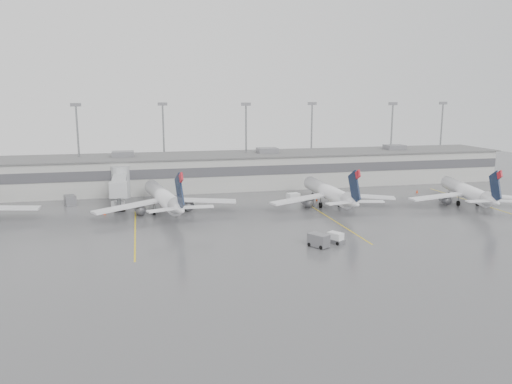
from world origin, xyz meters
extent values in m
plane|color=#555557|center=(0.00, 0.00, 0.00)|extent=(260.00, 260.00, 0.00)
cube|color=#A9A9A4|center=(0.00, 58.00, 4.00)|extent=(150.00, 16.00, 8.00)
cube|color=#47474C|center=(0.00, 49.95, 5.00)|extent=(150.00, 0.15, 2.20)
cube|color=#606060|center=(0.00, 58.00, 8.05)|extent=(152.00, 17.00, 0.30)
cube|color=slate|center=(50.00, 58.00, 8.80)|extent=(5.00, 4.00, 1.30)
cylinder|color=gray|center=(-30.00, 60.00, 10.00)|extent=(0.44, 0.44, 20.00)
cube|color=slate|center=(-30.00, 60.00, 20.20)|extent=(2.40, 0.50, 0.80)
cylinder|color=gray|center=(-10.00, 67.50, 10.00)|extent=(0.44, 0.44, 20.00)
cube|color=slate|center=(-10.00, 67.50, 20.20)|extent=(2.40, 0.50, 0.80)
cylinder|color=gray|center=(10.00, 60.00, 10.00)|extent=(0.44, 0.44, 20.00)
cube|color=slate|center=(10.00, 60.00, 20.20)|extent=(2.40, 0.50, 0.80)
cylinder|color=gray|center=(30.00, 67.50, 10.00)|extent=(0.44, 0.44, 20.00)
cube|color=slate|center=(30.00, 67.50, 20.20)|extent=(2.40, 0.50, 0.80)
cylinder|color=gray|center=(50.00, 60.00, 10.00)|extent=(0.44, 0.44, 20.00)
cube|color=slate|center=(50.00, 60.00, 20.20)|extent=(2.40, 0.50, 0.80)
cylinder|color=gray|center=(70.00, 67.50, 10.00)|extent=(0.44, 0.44, 20.00)
cube|color=slate|center=(70.00, 67.50, 20.20)|extent=(2.40, 0.50, 0.80)
cylinder|color=#ACAFB2|center=(-20.50, 50.00, 3.50)|extent=(4.00, 4.00, 7.00)
cube|color=#ACAFB2|center=(-20.50, 43.50, 4.30)|extent=(2.80, 13.00, 2.60)
cube|color=#ACAFB2|center=(-20.50, 36.00, 4.30)|extent=(3.40, 2.40, 3.00)
cylinder|color=gray|center=(-20.50, 36.00, 1.40)|extent=(0.70, 0.70, 2.80)
cube|color=black|center=(-20.50, 36.00, 0.35)|extent=(2.20, 1.20, 0.70)
cube|color=yellow|center=(-17.50, 24.00, 0.01)|extent=(0.25, 40.00, 0.01)
cube|color=yellow|center=(17.50, 24.00, 0.01)|extent=(0.25, 40.00, 0.01)
cube|color=yellow|center=(52.50, 24.00, 0.01)|extent=(0.25, 40.00, 0.01)
cube|color=white|center=(-41.09, 33.75, 2.24)|extent=(13.34, 3.22, 0.36)
cylinder|color=white|center=(-12.20, 33.82, 3.03)|extent=(6.53, 22.42, 3.03)
cone|color=white|center=(-14.20, 46.19, 3.03)|extent=(3.44, 3.27, 3.03)
cone|color=white|center=(-10.07, 20.56, 3.43)|extent=(3.79, 5.47, 3.03)
cube|color=white|center=(-18.73, 29.91, 2.22)|extent=(12.88, 8.33, 0.35)
cube|color=white|center=(-4.78, 32.16, 2.22)|extent=(13.38, 4.61, 0.35)
cube|color=black|center=(-9.99, 20.07, 6.36)|extent=(1.20, 5.66, 6.61)
cube|color=#B00D1A|center=(-9.78, 18.77, 8.99)|extent=(0.62, 2.07, 1.92)
cylinder|color=black|center=(-13.65, 42.80, 0.45)|extent=(0.49, 0.95, 0.91)
cylinder|color=black|center=(-13.98, 31.49, 0.56)|extent=(0.63, 1.17, 1.11)
cylinder|color=black|center=(-9.79, 32.17, 0.56)|extent=(0.63, 1.17, 1.11)
cylinder|color=white|center=(20.95, 32.00, 2.91)|extent=(3.06, 21.36, 2.91)
cone|color=white|center=(21.03, 44.03, 2.91)|extent=(2.93, 2.74, 2.91)
cone|color=white|center=(20.86, 19.10, 3.30)|extent=(2.94, 4.87, 2.91)
cube|color=white|center=(14.14, 29.33, 2.13)|extent=(12.78, 6.22, 0.34)
cube|color=white|center=(27.72, 29.24, 2.13)|extent=(12.76, 6.37, 0.34)
cube|color=black|center=(20.86, 18.61, 6.11)|extent=(0.33, 5.46, 6.35)
cube|color=#B00D1A|center=(20.85, 17.35, 8.63)|extent=(0.30, 1.96, 1.84)
cylinder|color=black|center=(21.01, 40.73, 0.44)|extent=(0.35, 0.88, 0.87)
cylinder|color=black|center=(18.90, 30.07, 0.53)|extent=(0.44, 1.07, 1.07)
cylinder|color=black|center=(22.97, 30.05, 0.53)|extent=(0.44, 1.07, 1.07)
cylinder|color=white|center=(49.46, 26.70, 2.82)|extent=(7.63, 20.74, 2.82)
cone|color=white|center=(52.22, 38.01, 2.82)|extent=(3.36, 3.22, 2.82)
cone|color=white|center=(46.50, 14.57, 3.19)|extent=(3.85, 5.23, 2.82)
cube|color=white|center=(42.45, 25.70, 2.07)|extent=(12.35, 3.35, 0.33)
cube|color=white|center=(55.22, 22.59, 2.07)|extent=(11.67, 8.49, 0.33)
cube|color=black|center=(46.39, 14.11, 5.92)|extent=(1.53, 5.20, 6.14)
cube|color=#B00D1A|center=(46.10, 12.93, 8.36)|extent=(0.72, 1.91, 1.78)
cylinder|color=black|center=(51.46, 34.91, 0.42)|extent=(0.52, 0.90, 0.85)
cylinder|color=black|center=(47.10, 25.34, 0.52)|extent=(0.66, 1.10, 1.03)
cylinder|color=black|center=(50.93, 24.41, 0.52)|extent=(0.66, 1.10, 1.03)
cube|color=white|center=(12.35, 6.13, 0.84)|extent=(2.37, 2.63, 1.67)
cube|color=slate|center=(12.35, 6.13, 0.33)|extent=(2.73, 3.04, 0.65)
cylinder|color=black|center=(11.22, 6.52, 0.26)|extent=(0.45, 0.55, 0.52)
cylinder|color=black|center=(12.48, 7.32, 0.26)|extent=(0.45, 0.55, 0.52)
cylinder|color=black|center=(12.22, 4.95, 0.26)|extent=(0.45, 0.55, 0.52)
cylinder|color=black|center=(13.48, 5.75, 0.26)|extent=(0.45, 0.55, 0.52)
cube|color=slate|center=(9.15, 4.93, 1.04)|extent=(3.12, 3.53, 1.86)
cylinder|color=black|center=(7.91, 5.44, 0.31)|extent=(0.53, 0.65, 0.61)
cylinder|color=black|center=(10.38, 4.42, 0.31)|extent=(0.53, 0.65, 0.61)
cube|color=white|center=(-20.81, 38.28, 0.81)|extent=(2.72, 2.33, 1.63)
cube|color=white|center=(15.40, 37.33, 0.88)|extent=(2.81, 2.18, 1.77)
cube|color=slate|center=(-30.57, 44.27, 1.01)|extent=(2.87, 3.68, 2.02)
cone|color=red|center=(-23.16, 33.70, 0.36)|extent=(0.46, 0.46, 0.73)
cone|color=red|center=(20.43, 36.44, 0.30)|extent=(0.38, 0.38, 0.61)
cone|color=red|center=(46.38, 39.84, 0.38)|extent=(0.48, 0.48, 0.76)
camera|label=1|loc=(-16.31, -62.50, 22.01)|focal=35.00mm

